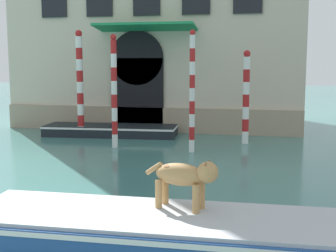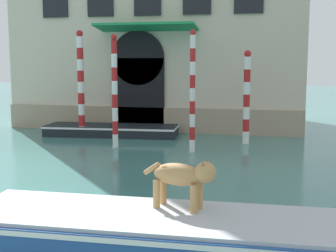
{
  "view_description": "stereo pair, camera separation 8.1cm",
  "coord_description": "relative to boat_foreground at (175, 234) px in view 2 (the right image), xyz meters",
  "views": [
    {
      "loc": [
        5.29,
        -2.04,
        3.14
      ],
      "look_at": [
        2.34,
        11.47,
        1.2
      ],
      "focal_mm": 50.0,
      "sensor_mm": 36.0,
      "label": 1
    },
    {
      "loc": [
        5.37,
        -2.03,
        3.14
      ],
      "look_at": [
        2.34,
        11.47,
        1.2
      ],
      "focal_mm": 50.0,
      "sensor_mm": 36.0,
      "label": 2
    }
  ],
  "objects": [
    {
      "name": "mooring_pole_2",
      "position": [
        -4.07,
        8.88,
        1.7
      ],
      "size": [
        0.22,
        0.22,
        4.07
      ],
      "color": "white",
      "rests_on": "ground_plane"
    },
    {
      "name": "boat_foreground",
      "position": [
        0.0,
        0.0,
        0.0
      ],
      "size": [
        7.2,
        2.13,
        0.66
      ],
      "rotation": [
        0.0,
        0.0,
        0.03
      ],
      "color": "#234C8C",
      "rests_on": "ground_plane"
    },
    {
      "name": "boat_moored_near_palazzo",
      "position": [
        -5.11,
        11.41,
        -0.12
      ],
      "size": [
        5.66,
        2.03,
        0.44
      ],
      "rotation": [
        0.0,
        0.0,
        0.07
      ],
      "color": "black",
      "rests_on": "ground_plane"
    },
    {
      "name": "mooring_pole_0",
      "position": [
        -6.2,
        10.82,
        1.85
      ],
      "size": [
        0.27,
        0.27,
        4.36
      ],
      "color": "white",
      "rests_on": "ground_plane"
    },
    {
      "name": "dog_on_deck",
      "position": [
        0.06,
        0.35,
        0.88
      ],
      "size": [
        1.29,
        0.56,
        0.87
      ],
      "rotation": [
        0.0,
        0.0,
        -0.22
      ],
      "color": "tan",
      "rests_on": "boat_foreground"
    },
    {
      "name": "mooring_pole_3",
      "position": [
        0.53,
        10.72,
        1.43
      ],
      "size": [
        0.26,
        0.26,
        3.52
      ],
      "color": "white",
      "rests_on": "ground_plane"
    },
    {
      "name": "mooring_pole_1",
      "position": [
        -1.18,
        8.55,
        1.75
      ],
      "size": [
        0.19,
        0.19,
        4.17
      ],
      "color": "white",
      "rests_on": "ground_plane"
    }
  ]
}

